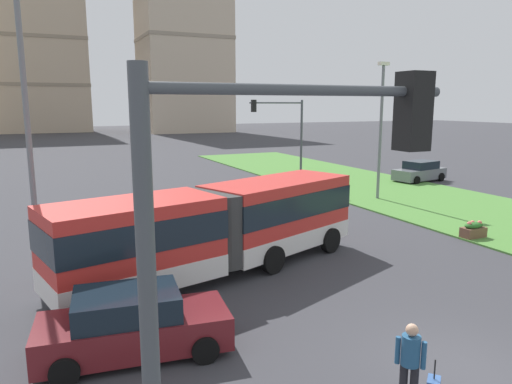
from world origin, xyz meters
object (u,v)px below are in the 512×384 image
traffic_light_near_left (253,286)px  car_maroon_sedan (133,324)px  car_grey_wagon (420,172)px  streetlight_left (27,125)px  articulated_bus (219,227)px  streetlight_median (381,125)px  apartment_tower_westcentre (35,42)px  pedestrian_crossing (410,360)px  traffic_light_far_right (285,128)px  flower_planter_2 (473,229)px  apartment_tower_centre (183,41)px

traffic_light_near_left → car_maroon_sedan: bearing=90.1°
car_grey_wagon → traffic_light_near_left: bearing=-136.4°
car_maroon_sedan → streetlight_left: size_ratio=0.48×
streetlight_left → articulated_bus: bearing=-17.1°
streetlight_median → apartment_tower_westcentre: (-17.98, 92.54, 14.46)m
car_maroon_sedan → car_grey_wagon: same height
pedestrian_crossing → streetlight_median: 21.48m
streetlight_left → apartment_tower_westcentre: apartment_tower_westcentre is taller
articulated_bus → car_grey_wagon: articulated_bus is taller
streetlight_median → apartment_tower_westcentre: size_ratio=0.22×
articulated_bus → streetlight_median: bearing=31.1°
traffic_light_near_left → streetlight_median: (17.35, 19.40, 0.42)m
traffic_light_near_left → apartment_tower_westcentre: size_ratio=0.16×
car_maroon_sedan → traffic_light_far_right: (13.76, 18.16, 3.48)m
car_maroon_sedan → streetlight_median: 21.76m
car_maroon_sedan → pedestrian_crossing: size_ratio=2.64×
streetlight_left → streetlight_median: 20.35m
articulated_bus → traffic_light_far_right: 17.17m
car_grey_wagon → flower_planter_2: (-9.44, -13.21, -0.33)m
car_grey_wagon → apartment_tower_centre: bearing=87.5°
streetlight_left → traffic_light_far_right: bearing=37.3°
traffic_light_near_left → apartment_tower_westcentre: 112.93m
streetlight_left → streetlight_median: streetlight_left is taller
flower_planter_2 → traffic_light_far_right: (-1.70, 14.47, 3.81)m
streetlight_left → apartment_tower_centre: bearing=70.5°
car_grey_wagon → streetlight_left: size_ratio=0.49×
car_grey_wagon → apartment_tower_centre: size_ratio=0.12×
apartment_tower_centre → car_grey_wagon: bearing=-92.5°
car_maroon_sedan → car_grey_wagon: size_ratio=0.99×
car_maroon_sedan → flower_planter_2: car_maroon_sedan is taller
traffic_light_far_right → flower_planter_2: bearing=-83.3°
articulated_bus → car_grey_wagon: (21.07, 12.49, -0.90)m
pedestrian_crossing → traffic_light_far_right: (9.26, 22.43, 3.23)m
pedestrian_crossing → traffic_light_near_left: traffic_light_near_left is taller
articulated_bus → car_grey_wagon: 24.52m
traffic_light_far_right → streetlight_left: size_ratio=0.65×
articulated_bus → car_grey_wagon: size_ratio=2.57×
articulated_bus → traffic_light_far_right: bearing=54.2°
car_maroon_sedan → pedestrian_crossing: bearing=-43.5°
flower_planter_2 → apartment_tower_westcentre: size_ratio=0.03×
traffic_light_near_left → streetlight_left: bearing=98.6°
traffic_light_near_left → apartment_tower_centre: (28.14, 98.03, 14.99)m
traffic_light_far_right → streetlight_median: size_ratio=0.74×
traffic_light_far_right → streetlight_median: (3.60, -5.60, 0.37)m
streetlight_left → streetlight_median: (19.32, 6.37, -0.61)m
car_grey_wagon → streetlight_left: (-26.85, -10.72, 4.47)m
car_grey_wagon → streetlight_left: streetlight_left is taller
car_maroon_sedan → streetlight_median: bearing=35.9°
pedestrian_crossing → car_maroon_sedan: bearing=136.5°
flower_planter_2 → apartment_tower_centre: size_ratio=0.03×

